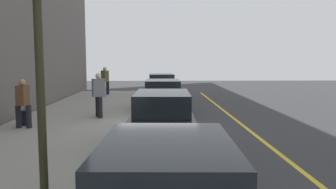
{
  "coord_description": "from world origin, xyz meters",
  "views": [
    {
      "loc": [
        11.26,
        -0.02,
        2.5
      ],
      "look_at": [
        0.27,
        0.32,
        1.35
      ],
      "focal_mm": 36.51,
      "sensor_mm": 36.0,
      "label": 1
    }
  ],
  "objects_px": {
    "parked_car_green": "(163,96)",
    "parked_car_black": "(162,118)",
    "parked_car_white": "(161,85)",
    "rolling_suitcase": "(25,118)",
    "pedestrian_olive_coat": "(105,80)",
    "traffic_light_pole": "(38,33)",
    "pedestrian_brown_coat": "(23,102)",
    "pedestrian_grey_coat": "(99,94)"
  },
  "relations": [
    {
      "from": "parked_car_green",
      "to": "traffic_light_pole",
      "type": "xyz_separation_m",
      "value": [
        11.14,
        -1.9,
        2.1
      ]
    },
    {
      "from": "parked_car_white",
      "to": "parked_car_black",
      "type": "relative_size",
      "value": 0.97
    },
    {
      "from": "pedestrian_brown_coat",
      "to": "traffic_light_pole",
      "type": "relative_size",
      "value": 0.42
    },
    {
      "from": "parked_car_white",
      "to": "rolling_suitcase",
      "type": "relative_size",
      "value": 5.26
    },
    {
      "from": "parked_car_white",
      "to": "parked_car_green",
      "type": "height_order",
      "value": "same"
    },
    {
      "from": "pedestrian_brown_coat",
      "to": "rolling_suitcase",
      "type": "xyz_separation_m",
      "value": [
        -0.51,
        -0.16,
        -0.63
      ]
    },
    {
      "from": "parked_car_white",
      "to": "rolling_suitcase",
      "type": "distance_m",
      "value": 11.68
    },
    {
      "from": "parked_car_black",
      "to": "pedestrian_grey_coat",
      "type": "distance_m",
      "value": 4.54
    },
    {
      "from": "parked_car_white",
      "to": "parked_car_green",
      "type": "xyz_separation_m",
      "value": [
        6.72,
        -0.01,
        -0.0
      ]
    },
    {
      "from": "pedestrian_brown_coat",
      "to": "parked_car_green",
      "type": "bearing_deg",
      "value": 131.92
    },
    {
      "from": "parked_car_white",
      "to": "pedestrian_olive_coat",
      "type": "xyz_separation_m",
      "value": [
        0.08,
        -3.73,
        0.37
      ]
    },
    {
      "from": "pedestrian_grey_coat",
      "to": "traffic_light_pole",
      "type": "xyz_separation_m",
      "value": [
        8.89,
        0.71,
        1.75
      ]
    },
    {
      "from": "pedestrian_brown_coat",
      "to": "rolling_suitcase",
      "type": "height_order",
      "value": "pedestrian_brown_coat"
    },
    {
      "from": "parked_car_black",
      "to": "parked_car_green",
      "type": "bearing_deg",
      "value": 178.91
    },
    {
      "from": "parked_car_black",
      "to": "rolling_suitcase",
      "type": "bearing_deg",
      "value": -114.23
    },
    {
      "from": "pedestrian_grey_coat",
      "to": "pedestrian_brown_coat",
      "type": "xyz_separation_m",
      "value": [
        2.09,
        -2.21,
        -0.06
      ]
    },
    {
      "from": "traffic_light_pole",
      "to": "pedestrian_brown_coat",
      "type": "bearing_deg",
      "value": -156.79
    },
    {
      "from": "pedestrian_grey_coat",
      "to": "parked_car_white",
      "type": "bearing_deg",
      "value": 163.68
    },
    {
      "from": "parked_car_white",
      "to": "traffic_light_pole",
      "type": "distance_m",
      "value": 18.09
    },
    {
      "from": "parked_car_black",
      "to": "pedestrian_brown_coat",
      "type": "height_order",
      "value": "pedestrian_brown_coat"
    },
    {
      "from": "parked_car_black",
      "to": "pedestrian_brown_coat",
      "type": "distance_m",
      "value": 5.01
    },
    {
      "from": "parked_car_black",
      "to": "pedestrian_olive_coat",
      "type": "distance_m",
      "value": 13.17
    },
    {
      "from": "pedestrian_olive_coat",
      "to": "pedestrian_grey_coat",
      "type": "xyz_separation_m",
      "value": [
        8.89,
        1.1,
        -0.02
      ]
    },
    {
      "from": "parked_car_green",
      "to": "pedestrian_brown_coat",
      "type": "xyz_separation_m",
      "value": [
        4.33,
        -4.82,
        0.29
      ]
    },
    {
      "from": "parked_car_white",
      "to": "pedestrian_brown_coat",
      "type": "height_order",
      "value": "pedestrian_brown_coat"
    },
    {
      "from": "pedestrian_olive_coat",
      "to": "pedestrian_brown_coat",
      "type": "distance_m",
      "value": 11.03
    },
    {
      "from": "parked_car_white",
      "to": "parked_car_black",
      "type": "bearing_deg",
      "value": -0.56
    },
    {
      "from": "pedestrian_olive_coat",
      "to": "rolling_suitcase",
      "type": "relative_size",
      "value": 2.07
    },
    {
      "from": "parked_car_green",
      "to": "parked_car_black",
      "type": "xyz_separation_m",
      "value": [
        6.02,
        -0.11,
        0.0
      ]
    },
    {
      "from": "pedestrian_brown_coat",
      "to": "rolling_suitcase",
      "type": "relative_size",
      "value": 1.89
    },
    {
      "from": "traffic_light_pole",
      "to": "parked_car_white",
      "type": "bearing_deg",
      "value": 173.89
    },
    {
      "from": "parked_car_white",
      "to": "pedestrian_olive_coat",
      "type": "relative_size",
      "value": 2.54
    },
    {
      "from": "parked_car_white",
      "to": "pedestrian_brown_coat",
      "type": "relative_size",
      "value": 2.78
    },
    {
      "from": "parked_car_black",
      "to": "pedestrian_brown_coat",
      "type": "relative_size",
      "value": 2.88
    },
    {
      "from": "parked_car_black",
      "to": "rolling_suitcase",
      "type": "xyz_separation_m",
      "value": [
        -2.19,
        -4.87,
        -0.34
      ]
    },
    {
      "from": "parked_car_green",
      "to": "pedestrian_grey_coat",
      "type": "relative_size",
      "value": 2.39
    },
    {
      "from": "rolling_suitcase",
      "to": "pedestrian_grey_coat",
      "type": "bearing_deg",
      "value": 123.76
    },
    {
      "from": "parked_car_green",
      "to": "pedestrian_grey_coat",
      "type": "height_order",
      "value": "pedestrian_grey_coat"
    },
    {
      "from": "pedestrian_grey_coat",
      "to": "rolling_suitcase",
      "type": "distance_m",
      "value": 2.93
    },
    {
      "from": "traffic_light_pole",
      "to": "parked_car_green",
      "type": "bearing_deg",
      "value": 170.3
    },
    {
      "from": "parked_car_white",
      "to": "parked_car_black",
      "type": "height_order",
      "value": "same"
    },
    {
      "from": "rolling_suitcase",
      "to": "parked_car_green",
      "type": "bearing_deg",
      "value": 127.52
    }
  ]
}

